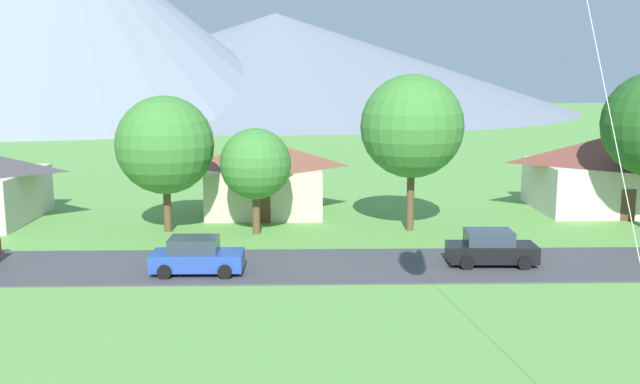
{
  "coord_description": "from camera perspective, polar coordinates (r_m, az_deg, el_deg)",
  "views": [
    {
      "loc": [
        -2.4,
        -5.47,
        9.29
      ],
      "look_at": [
        -1.76,
        19.84,
        4.96
      ],
      "focal_mm": 39.86,
      "sensor_mm": 36.0,
      "label": 1
    }
  ],
  "objects": [
    {
      "name": "house_left_center",
      "position": [
        51.32,
        21.94,
        1.5
      ],
      "size": [
        9.79,
        7.79,
        4.98
      ],
      "color": "beige",
      "rests_on": "ground"
    },
    {
      "name": "mountain_central_ridge",
      "position": [
        149.05,
        -19.43,
        12.8
      ],
      "size": [
        95.25,
        95.25,
        37.36
      ],
      "primitive_type": "cone",
      "color": "gray",
      "rests_on": "ground"
    },
    {
      "name": "house_leftmost",
      "position": [
        47.07,
        -4.38,
        1.35
      ],
      "size": [
        7.92,
        7.57,
        4.76
      ],
      "color": "beige",
      "rests_on": "ground"
    },
    {
      "name": "tree_center",
      "position": [
        40.5,
        -5.2,
        2.24
      ],
      "size": [
        4.06,
        4.06,
        6.1
      ],
      "color": "brown",
      "rests_on": "ground"
    },
    {
      "name": "parked_car_black_mid_west",
      "position": [
        35.14,
        13.55,
        -4.43
      ],
      "size": [
        4.26,
        2.19,
        1.68
      ],
      "color": "black",
      "rests_on": "road_strip"
    },
    {
      "name": "road_strip",
      "position": [
        34.37,
        2.63,
        -5.9
      ],
      "size": [
        160.0,
        6.09,
        0.08
      ],
      "primitive_type": "cube",
      "color": "#424247",
      "rests_on": "ground"
    },
    {
      "name": "parked_car_blue_west_end",
      "position": [
        33.23,
        -9.88,
        -5.11
      ],
      "size": [
        4.22,
        2.12,
        1.68
      ],
      "color": "#2847A8",
      "rests_on": "road_strip"
    },
    {
      "name": "tree_near_left",
      "position": [
        41.74,
        -12.33,
        3.7
      ],
      "size": [
        5.65,
        5.65,
        7.91
      ],
      "color": "brown",
      "rests_on": "ground"
    },
    {
      "name": "tree_near_right",
      "position": [
        41.38,
        7.39,
        5.25
      ],
      "size": [
        5.99,
        5.99,
        9.13
      ],
      "color": "brown",
      "rests_on": "ground"
    },
    {
      "name": "mountain_west_ridge",
      "position": [
        167.1,
        -12.6,
        10.34
      ],
      "size": [
        87.78,
        87.78,
        23.53
      ],
      "primitive_type": "cone",
      "color": "slate",
      "rests_on": "ground"
    },
    {
      "name": "mountain_far_east_ridge",
      "position": [
        172.35,
        -3.54,
        10.39
      ],
      "size": [
        139.29,
        139.29,
        22.69
      ],
      "primitive_type": "cone",
      "color": "slate",
      "rests_on": "ground"
    }
  ]
}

